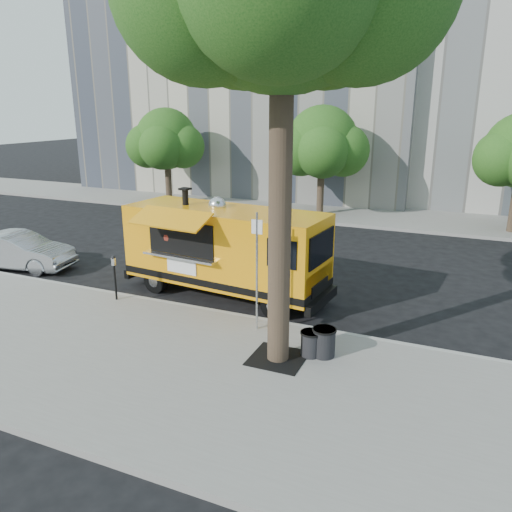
{
  "coord_description": "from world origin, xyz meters",
  "views": [
    {
      "loc": [
        6.13,
        -12.2,
        5.56
      ],
      "look_at": [
        0.85,
        0.0,
        1.56
      ],
      "focal_mm": 35.0,
      "sensor_mm": 36.0,
      "label": 1
    }
  ],
  "objects_px": {
    "far_tree_a": "(166,139)",
    "trash_bin_left": "(311,343)",
    "far_tree_b": "(322,142)",
    "food_truck": "(224,248)",
    "parking_meter": "(114,272)",
    "sedan": "(18,251)",
    "sign_post": "(257,265)",
    "trash_bin_right": "(324,341)"
  },
  "relations": [
    {
      "from": "far_tree_a",
      "to": "trash_bin_left",
      "type": "bearing_deg",
      "value": -47.97
    },
    {
      "from": "far_tree_a",
      "to": "trash_bin_left",
      "type": "height_order",
      "value": "far_tree_a"
    },
    {
      "from": "far_tree_b",
      "to": "food_truck",
      "type": "height_order",
      "value": "far_tree_b"
    },
    {
      "from": "far_tree_a",
      "to": "parking_meter",
      "type": "bearing_deg",
      "value": -62.85
    },
    {
      "from": "far_tree_a",
      "to": "far_tree_b",
      "type": "height_order",
      "value": "far_tree_b"
    },
    {
      "from": "parking_meter",
      "to": "sedan",
      "type": "relative_size",
      "value": 0.34
    },
    {
      "from": "food_truck",
      "to": "sedan",
      "type": "height_order",
      "value": "food_truck"
    },
    {
      "from": "sign_post",
      "to": "food_truck",
      "type": "height_order",
      "value": "food_truck"
    },
    {
      "from": "far_tree_a",
      "to": "far_tree_b",
      "type": "xyz_separation_m",
      "value": [
        9.0,
        0.4,
        0.06
      ]
    },
    {
      "from": "sedan",
      "to": "trash_bin_right",
      "type": "bearing_deg",
      "value": -110.77
    },
    {
      "from": "far_tree_a",
      "to": "trash_bin_right",
      "type": "xyz_separation_m",
      "value": [
        13.5,
        -14.57,
        -3.27
      ]
    },
    {
      "from": "trash_bin_left",
      "to": "parking_meter",
      "type": "bearing_deg",
      "value": 170.66
    },
    {
      "from": "food_truck",
      "to": "sign_post",
      "type": "bearing_deg",
      "value": -41.08
    },
    {
      "from": "sign_post",
      "to": "parking_meter",
      "type": "xyz_separation_m",
      "value": [
        -4.55,
        0.2,
        -0.87
      ]
    },
    {
      "from": "sign_post",
      "to": "trash_bin_left",
      "type": "relative_size",
      "value": 5.17
    },
    {
      "from": "far_tree_b",
      "to": "trash_bin_left",
      "type": "relative_size",
      "value": 9.48
    },
    {
      "from": "food_truck",
      "to": "trash_bin_left",
      "type": "distance_m",
      "value": 4.82
    },
    {
      "from": "food_truck",
      "to": "far_tree_a",
      "type": "bearing_deg",
      "value": 134.93
    },
    {
      "from": "sedan",
      "to": "parking_meter",
      "type": "bearing_deg",
      "value": -114.16
    },
    {
      "from": "trash_bin_left",
      "to": "far_tree_b",
      "type": "bearing_deg",
      "value": 105.66
    },
    {
      "from": "sign_post",
      "to": "trash_bin_left",
      "type": "xyz_separation_m",
      "value": [
        1.67,
        -0.82,
        -1.39
      ]
    },
    {
      "from": "sign_post",
      "to": "trash_bin_left",
      "type": "distance_m",
      "value": 2.33
    },
    {
      "from": "parking_meter",
      "to": "trash_bin_left",
      "type": "bearing_deg",
      "value": -9.34
    },
    {
      "from": "food_truck",
      "to": "sedan",
      "type": "distance_m",
      "value": 7.94
    },
    {
      "from": "far_tree_b",
      "to": "trash_bin_right",
      "type": "distance_m",
      "value": 15.98
    },
    {
      "from": "far_tree_b",
      "to": "trash_bin_left",
      "type": "xyz_separation_m",
      "value": [
        4.22,
        -15.07,
        -3.37
      ]
    },
    {
      "from": "food_truck",
      "to": "sedan",
      "type": "bearing_deg",
      "value": -170.08
    },
    {
      "from": "sedan",
      "to": "trash_bin_right",
      "type": "xyz_separation_m",
      "value": [
        11.81,
        -2.27,
        -0.15
      ]
    },
    {
      "from": "far_tree_b",
      "to": "sign_post",
      "type": "relative_size",
      "value": 1.83
    },
    {
      "from": "parking_meter",
      "to": "food_truck",
      "type": "distance_m",
      "value": 3.24
    },
    {
      "from": "food_truck",
      "to": "far_tree_b",
      "type": "bearing_deg",
      "value": 98.38
    },
    {
      "from": "sign_post",
      "to": "parking_meter",
      "type": "bearing_deg",
      "value": 177.48
    },
    {
      "from": "food_truck",
      "to": "trash_bin_left",
      "type": "bearing_deg",
      "value": -33.05
    },
    {
      "from": "sign_post",
      "to": "far_tree_b",
      "type": "bearing_deg",
      "value": 100.15
    },
    {
      "from": "parking_meter",
      "to": "food_truck",
      "type": "bearing_deg",
      "value": 36.96
    },
    {
      "from": "sign_post",
      "to": "trash_bin_left",
      "type": "bearing_deg",
      "value": -26.2
    },
    {
      "from": "trash_bin_left",
      "to": "sign_post",
      "type": "bearing_deg",
      "value": 153.8
    },
    {
      "from": "food_truck",
      "to": "trash_bin_left",
      "type": "xyz_separation_m",
      "value": [
        3.67,
        -2.95,
        -1.03
      ]
    },
    {
      "from": "far_tree_a",
      "to": "food_truck",
      "type": "distance_m",
      "value": 15.3
    },
    {
      "from": "sign_post",
      "to": "far_tree_a",
      "type": "bearing_deg",
      "value": 129.83
    },
    {
      "from": "far_tree_b",
      "to": "sign_post",
      "type": "height_order",
      "value": "far_tree_b"
    },
    {
      "from": "sign_post",
      "to": "trash_bin_right",
      "type": "bearing_deg",
      "value": -20.23
    }
  ]
}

